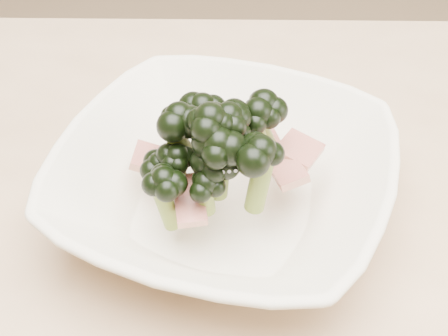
{
  "coord_description": "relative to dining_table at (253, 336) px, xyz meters",
  "views": [
    {
      "loc": [
        -0.02,
        -0.32,
        1.15
      ],
      "look_at": [
        -0.03,
        0.06,
        0.8
      ],
      "focal_mm": 50.0,
      "sensor_mm": 36.0,
      "label": 1
    }
  ],
  "objects": [
    {
      "name": "dining_table",
      "position": [
        0.0,
        0.0,
        0.0
      ],
      "size": [
        1.2,
        0.8,
        0.75
      ],
      "color": "tan",
      "rests_on": "ground"
    },
    {
      "name": "broccoli_dish",
      "position": [
        -0.03,
        0.06,
        0.14
      ],
      "size": [
        0.35,
        0.35,
        0.13
      ],
      "color": "silver",
      "rests_on": "dining_table"
    }
  ]
}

